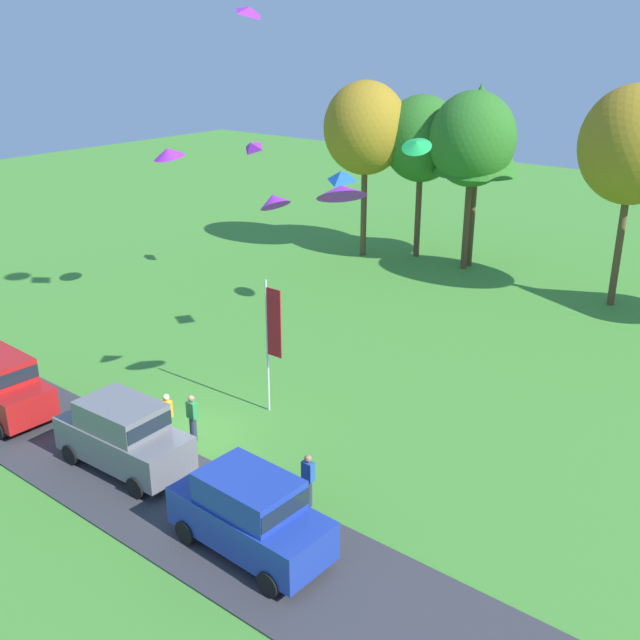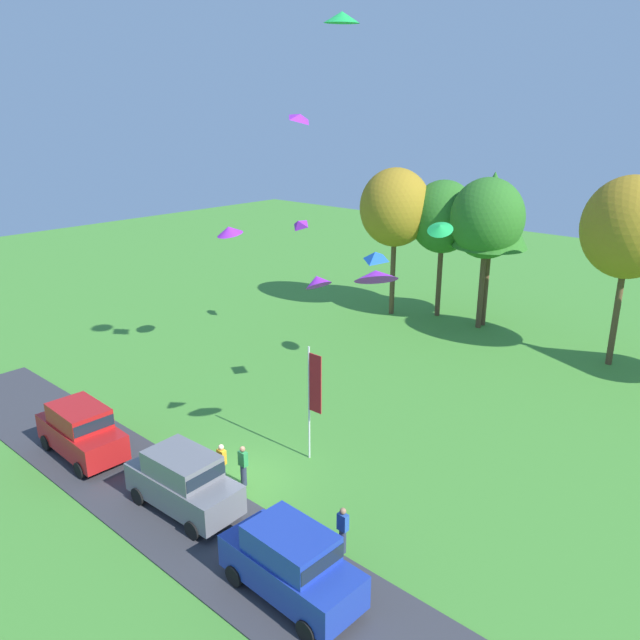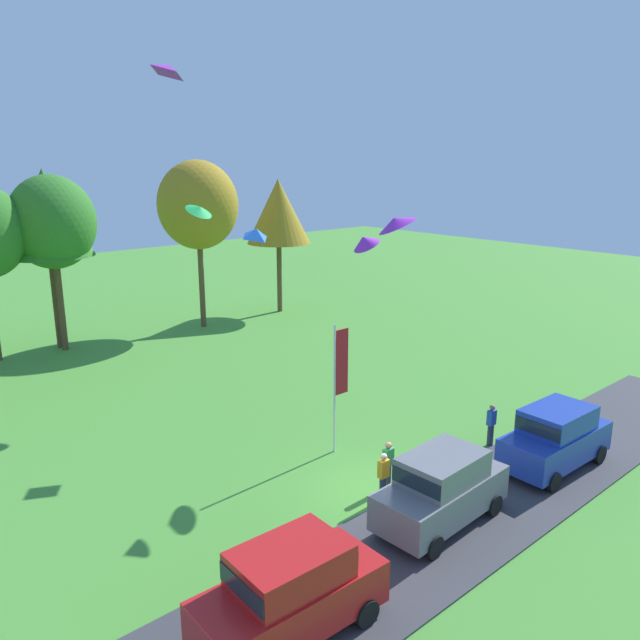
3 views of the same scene
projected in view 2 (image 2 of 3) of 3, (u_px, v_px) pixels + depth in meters
The scene contains 22 objects.
ground_plane at pixel (239, 482), 24.74m from camera, with size 120.00×120.00×0.00m, color #478E33.
pavement_strip at pixel (181, 513), 22.78m from camera, with size 36.00×4.40×0.06m, color #38383D.
car_suv_near_entrance at pixel (81, 429), 26.22m from camera, with size 4.66×2.17×2.28m.
car_suv_by_flagpole at pixel (183, 479), 22.61m from camera, with size 4.68×2.20×2.28m.
car_suv_far_end at pixel (291, 561), 18.51m from camera, with size 4.65×2.16×2.28m.
person_on_lawn at pixel (243, 465), 24.29m from camera, with size 0.36×0.24×1.71m.
person_beside_suv at pixel (222, 463), 24.42m from camera, with size 0.36×0.24×1.71m.
person_watching_sky at pixel (343, 530), 20.55m from camera, with size 0.36×0.24×1.71m.
tree_far_left at pixel (395, 208), 43.09m from camera, with size 4.93×4.93×10.40m.
tree_center_back at pixel (443, 217), 42.83m from camera, with size 4.56×4.56×9.63m.
tree_lone_near at pixel (492, 210), 40.58m from camera, with size 4.91×4.91×10.36m.
tree_right_of_center at pixel (487, 219), 40.21m from camera, with size 4.77×4.77×10.06m.
tree_far_right at pixel (630, 228), 33.85m from camera, with size 5.13×5.13×10.82m.
flag_banner at pixel (313, 390), 25.36m from camera, with size 0.71×0.08×5.05m.
kite_delta_high_left at pixel (342, 17), 24.35m from camera, with size 1.44×1.44×0.42m, color green.
kite_diamond_mid_center at pixel (300, 117), 27.41m from camera, with size 0.87×0.92×0.27m, color purple.
kite_delta_near_flag at pixel (229, 230), 34.27m from camera, with size 1.46×1.46×0.45m, color purple.
kite_delta_topmost at pixel (376, 275), 21.82m from camera, with size 1.56×1.56×0.35m, color purple.
kite_diamond_high_right at pixel (298, 224), 37.80m from camera, with size 1.10×0.75×0.39m, color purple.
kite_delta_low_drifter at pixel (440, 228), 30.27m from camera, with size 1.26×1.26×0.27m, color green.
kite_delta_trailing_tail at pixel (318, 281), 23.01m from camera, with size 1.00×1.00×0.37m, color purple.
kite_diamond_over_trees at pixel (375, 256), 27.26m from camera, with size 0.94×0.85×0.39m, color blue.
Camera 2 is at (16.73, -13.75, 13.96)m, focal length 35.00 mm.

